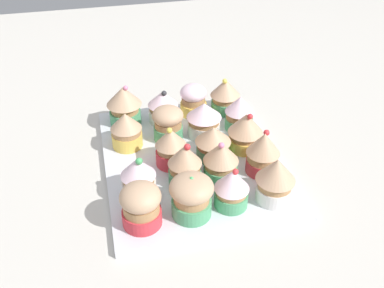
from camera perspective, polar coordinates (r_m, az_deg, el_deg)
The scene contains 21 objects.
ground_plane at distance 81.15cm, azimuth 0.00°, elevation -3.26°, with size 180.00×180.00×3.00cm, color beige.
baking_tray at distance 79.84cm, azimuth 0.00°, elevation -2.09°, with size 38.05×31.07×1.20cm.
cupcake_0 at distance 87.79cm, azimuth -8.77°, elevation 5.14°, with size 6.92×6.92×8.32cm.
cupcake_1 at distance 81.31cm, azimuth -8.51°, elevation 1.84°, with size 5.73×5.73×7.00cm.
cupcake_2 at distance 70.16cm, azimuth -6.96°, elevation -4.19°, with size 5.66×5.66×7.55cm.
cupcake_3 at distance 65.27cm, azimuth -6.62°, elevation -7.84°, with size 6.15×6.15×7.18cm.
cupcake_4 at distance 87.96cm, azimuth -3.77°, elevation 4.93°, with size 6.04×6.04×7.00cm.
cupcake_5 at distance 82.47cm, azimuth -3.13°, elevation 2.77°, with size 5.82×5.82×6.86cm.
cupcake_6 at distance 76.00cm, azimuth -2.74°, elevation -0.34°, with size 5.52×5.52×7.59cm.
cupcake_7 at distance 71.71cm, azimuth -0.93°, elevation -2.63°, with size 5.61×5.61×7.98cm.
cupcake_8 at distance 66.22cm, azimuth -0.06°, elevation -6.69°, with size 6.71×6.71×7.32cm.
cupcake_9 at distance 90.16cm, azimuth 0.19°, elevation 5.78°, with size 5.41×5.41×6.58cm.
cupcake_10 at distance 83.56cm, azimuth 1.56°, elevation 3.32°, with size 6.67×6.67×6.89cm.
cupcake_11 at distance 77.81cm, azimuth 2.74°, elevation 0.30°, with size 6.40×6.40×6.34cm.
cupcake_12 at distance 72.92cm, azimuth 3.76°, elevation -2.09°, with size 5.96×5.96×7.64cm.
cupcake_13 at distance 68.12cm, azimuth 5.16°, elevation -5.68°, with size 5.47×5.47×7.16cm.
cupcake_14 at distance 91.04cm, azimuth 4.33°, elevation 6.38°, with size 6.14×6.14×7.68cm.
cupcake_15 at distance 85.90cm, azimuth 6.17°, elevation 4.13°, with size 5.70×5.70×7.06cm.
cupcake_16 at distance 80.19cm, azimuth 6.94°, elevation 1.76°, with size 6.46×6.46×7.75cm.
cupcake_17 at distance 74.98cm, azimuth 9.20°, elevation -1.05°, with size 5.76×5.76×8.20cm.
cupcake_18 at distance 69.62cm, azimuth 10.76°, elevation -4.46°, with size 6.24×6.24×7.95cm.
Camera 1 is at (61.30, -14.28, 49.72)cm, focal length 41.17 mm.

